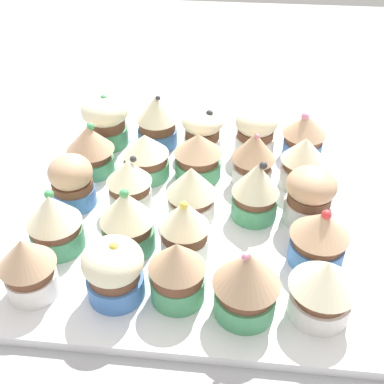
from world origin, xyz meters
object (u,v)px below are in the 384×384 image
Objects in this scene: cupcake_5 at (54,221)px; cupcake_17 at (254,157)px; cupcake_10 at (130,182)px; cupcake_9 at (72,181)px; cupcake_0 at (28,266)px; cupcake_13 at (310,195)px; cupcake_1 at (114,270)px; cupcake_20 at (157,121)px; cupcake_22 at (256,131)px; cupcake_6 at (127,220)px; baking_tray at (192,215)px; cupcake_7 at (183,229)px; cupcake_12 at (256,188)px; cupcake_2 at (177,271)px; cupcake_4 at (323,287)px; cupcake_18 at (303,161)px; cupcake_23 at (304,134)px; cupcake_14 at (90,148)px; cupcake_11 at (194,192)px; cupcake_21 at (206,130)px; cupcake_15 at (146,155)px; cupcake_16 at (198,155)px; cupcake_3 at (247,282)px; cupcake_19 at (106,120)px; cupcake_8 at (319,237)px.

cupcake_5 is 0.97× the size of cupcake_17.
cupcake_9 is at bearing -177.54° from cupcake_10.
cupcake_13 is at bearing 27.01° from cupcake_0.
cupcake_17 is at bearing 57.12° from cupcake_1.
cupcake_22 is (14.30, -0.70, -0.45)cm from cupcake_20.
cupcake_6 is at bearing -89.18° from cupcake_20.
baking_tray is 16.99cm from cupcake_5.
cupcake_22 is (13.99, 21.33, -0.49)cm from cupcake_6.
cupcake_7 is at bearing -109.51° from cupcake_22.
cupcake_22 is at bearing 70.49° from cupcake_7.
cupcake_22 is (-0.04, 13.93, -0.39)cm from cupcake_12.
cupcake_9 is at bearing 137.14° from cupcake_2.
cupcake_4 is 26.25cm from cupcake_10.
cupcake_17 reaches higher than cupcake_18.
cupcake_23 is (14.64, 22.12, -0.50)cm from cupcake_7.
cupcake_1 is 22.91cm from cupcake_14.
cupcake_5 is 29.55cm from cupcake_13.
cupcake_0 is at bearing -135.75° from cupcake_17.
cupcake_11 is 14.88cm from cupcake_21.
cupcake_17 is 0.96× the size of cupcake_20.
cupcake_10 is at bearing -93.74° from cupcake_20.
cupcake_4 is at bearing -66.25° from cupcake_12.
cupcake_7 reaches higher than cupcake_18.
cupcake_9 is at bearing 139.84° from cupcake_6.
cupcake_7 is 1.23× the size of cupcake_15.
baking_tray is 8.83cm from cupcake_7.
cupcake_17 is 1.16× the size of cupcake_23.
cupcake_14 is (-0.07, 15.06, -0.03)cm from cupcake_5.
cupcake_4 is 26.04cm from cupcake_16.
cupcake_22 is at bearing 52.20° from cupcake_0.
cupcake_19 is (-21.01, 29.36, -0.24)cm from cupcake_3.
cupcake_13 reaches higher than cupcake_23.
baking_tray is at bearing -3.01° from cupcake_10.
cupcake_12 is 26.02cm from cupcake_19.
cupcake_22 is (7.09, 0.16, 0.20)cm from cupcake_21.
cupcake_22 is (7.57, 14.27, 4.12)cm from baking_tray.
cupcake_22 reaches higher than cupcake_21.
cupcake_5 is (-14.49, -7.77, 4.28)cm from baking_tray.
cupcake_20 is at bearing 106.16° from cupcake_7.
cupcake_10 is 26.24cm from cupcake_23.
cupcake_10 is (7.17, 15.04, -0.19)cm from cupcake_0.
cupcake_11 is (6.72, 6.30, -0.33)cm from cupcake_6.
cupcake_6 is 19.61cm from cupcake_17.
cupcake_12 is 1.02× the size of cupcake_17.
cupcake_23 is at bearing 89.97° from cupcake_8.
cupcake_16 is at bearing 151.73° from cupcake_13.
cupcake_15 is 6.97cm from cupcake_16.
cupcake_11 is (6.60, 13.32, 0.15)cm from cupcake_1.
cupcake_5 is 0.93× the size of cupcake_20.
cupcake_5 is at bearing 86.98° from cupcake_0.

